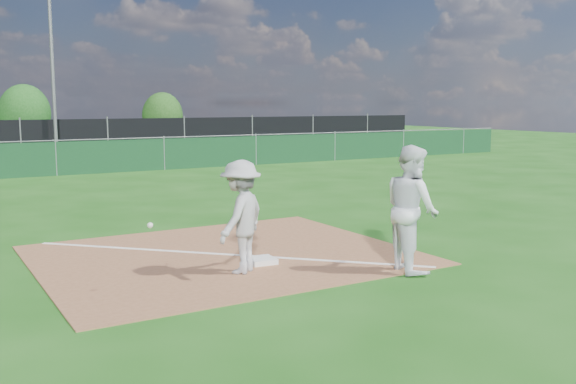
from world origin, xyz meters
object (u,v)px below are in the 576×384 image
(light_pole, at_px, (53,72))
(tree_right, at_px, (163,116))
(first_base, at_px, (262,260))
(play_at_first, at_px, (241,217))
(tree_mid, at_px, (25,113))
(runner, at_px, (412,208))
(car_right, at_px, (88,137))

(light_pole, bearing_deg, tree_right, 50.78)
(first_base, bearing_deg, light_pole, 86.87)
(play_at_first, distance_m, tree_right, 36.00)
(light_pole, distance_m, first_base, 22.92)
(light_pole, xyz_separation_m, tree_mid, (0.46, 11.96, -2.07))
(light_pole, height_order, first_base, light_pole)
(light_pole, height_order, play_at_first, light_pole)
(tree_right, bearing_deg, runner, -103.86)
(light_pole, height_order, runner, light_pole)
(car_right, height_order, tree_right, tree_right)
(runner, distance_m, car_right, 28.45)
(first_base, distance_m, tree_right, 35.57)
(tree_right, bearing_deg, play_at_first, -107.88)
(play_at_first, distance_m, car_right, 27.52)
(first_base, distance_m, car_right, 27.14)
(runner, bearing_deg, play_at_first, 76.87)
(light_pole, distance_m, play_at_first, 23.14)
(car_right, height_order, tree_mid, tree_mid)
(runner, bearing_deg, car_right, 10.23)
(play_at_first, xyz_separation_m, car_right, (4.25, 27.19, -0.17))
(light_pole, xyz_separation_m, runner, (0.56, -24.05, -3.03))
(car_right, relative_size, tree_right, 1.45)
(light_pole, bearing_deg, tree_mid, 87.79)
(play_at_first, distance_m, tree_mid, 34.91)
(first_base, xyz_separation_m, runner, (1.79, -1.51, 0.91))
(car_right, xyz_separation_m, tree_right, (6.80, 7.06, 0.99))
(tree_right, bearing_deg, first_base, -107.24)
(light_pole, height_order, tree_mid, light_pole)
(play_at_first, bearing_deg, tree_right, 72.12)
(play_at_first, bearing_deg, first_base, 31.58)
(first_base, xyz_separation_m, car_right, (3.73, 26.87, 0.64))
(play_at_first, xyz_separation_m, runner, (2.31, -1.19, 0.10))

